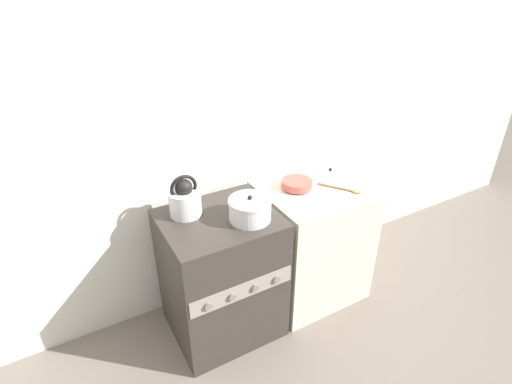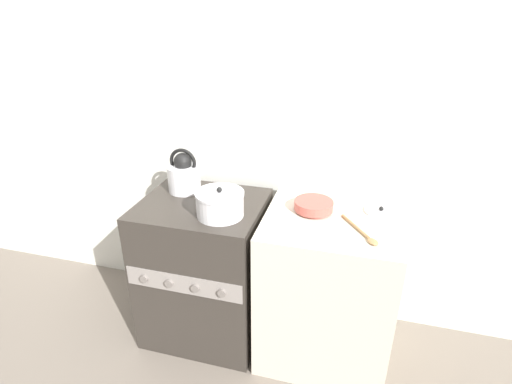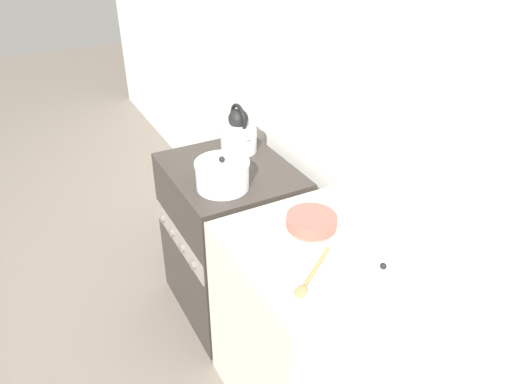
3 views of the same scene
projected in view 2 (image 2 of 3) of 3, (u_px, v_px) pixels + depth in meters
The scene contains 9 objects.
ground_plane at pixel (190, 360), 2.30m from camera, with size 12.00×12.00×0.00m, color #70665B.
wall_back at pixel (223, 117), 2.37m from camera, with size 7.00×0.06×2.50m.
stove at pixel (205, 269), 2.36m from camera, with size 0.67×0.60×0.87m.
counter at pixel (326, 287), 2.21m from camera, with size 0.69×0.62×0.87m.
kettle at pixel (184, 175), 2.29m from camera, with size 0.23×0.19×0.26m.
cooking_pot at pixel (220, 204), 2.03m from camera, with size 0.25×0.25×0.16m.
enamel_bowl at pixel (314, 205), 2.09m from camera, with size 0.20×0.20×0.06m.
loose_pot_lid at pixel (381, 211), 2.09m from camera, with size 0.17×0.17×0.03m.
wooden_spoon at pixel (362, 233), 1.89m from camera, with size 0.19×0.26×0.02m.
Camera 2 is at (0.81, -1.51, 1.85)m, focal length 28.00 mm.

